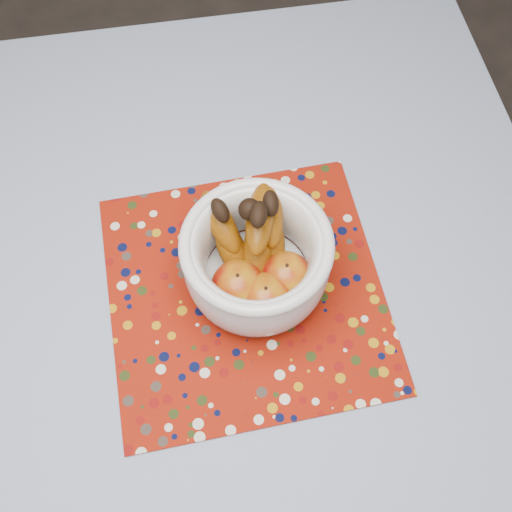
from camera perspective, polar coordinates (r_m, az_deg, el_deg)
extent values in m
plane|color=#2D2826|center=(1.68, -4.50, -15.48)|extent=(4.00, 4.00, 0.00)
cube|color=brown|center=(0.98, -7.51, -6.75)|extent=(1.20, 1.20, 0.04)
cylinder|color=brown|center=(1.63, 11.13, 9.06)|extent=(0.06, 0.06, 0.71)
cylinder|color=brown|center=(1.54, 21.80, -18.17)|extent=(0.04, 0.04, 0.42)
cylinder|color=brown|center=(1.60, 18.25, -6.64)|extent=(0.04, 0.04, 0.42)
cube|color=slate|center=(0.96, -7.68, -6.23)|extent=(1.32, 1.32, 0.01)
cube|color=maroon|center=(0.96, -1.00, -3.39)|extent=(0.45, 0.45, 0.00)
cylinder|color=silver|center=(0.96, 0.05, -2.25)|extent=(0.11, 0.11, 0.01)
cylinder|color=silver|center=(0.95, 0.05, -1.97)|extent=(0.16, 0.16, 0.01)
torus|color=silver|center=(0.85, 0.05, 1.16)|extent=(0.22, 0.22, 0.02)
ellipsoid|color=#730804|center=(0.89, -1.71, -2.87)|extent=(0.08, 0.08, 0.07)
ellipsoid|color=#730804|center=(0.91, 2.88, -1.88)|extent=(0.08, 0.08, 0.07)
ellipsoid|color=#730804|center=(0.89, 0.91, -4.04)|extent=(0.08, 0.08, 0.07)
sphere|color=black|center=(0.85, -0.61, 4.46)|extent=(0.03, 0.03, 0.03)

